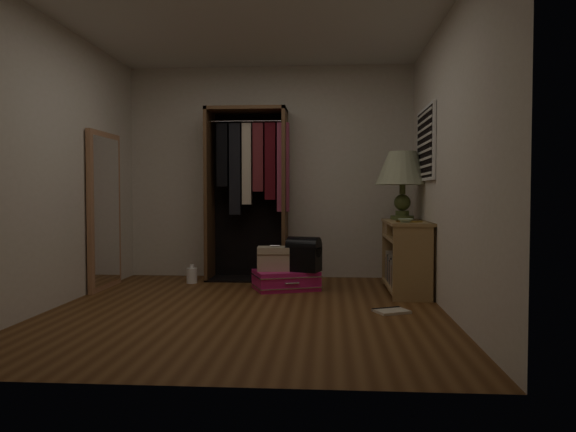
# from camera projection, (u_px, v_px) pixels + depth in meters

# --- Properties ---
(ground) EXTENTS (4.00, 4.00, 0.00)m
(ground) POSITION_uv_depth(u_px,v_px,m) (247.00, 310.00, 5.01)
(ground) COLOR brown
(ground) RESTS_ON ground
(room_walls) EXTENTS (3.52, 4.02, 2.60)m
(room_walls) POSITION_uv_depth(u_px,v_px,m) (255.00, 141.00, 4.98)
(room_walls) COLOR beige
(room_walls) RESTS_ON ground
(console_bookshelf) EXTENTS (0.42, 1.12, 0.75)m
(console_bookshelf) POSITION_uv_depth(u_px,v_px,m) (405.00, 255.00, 5.93)
(console_bookshelf) COLOR #A78350
(console_bookshelf) RESTS_ON ground
(open_wardrobe) EXTENTS (0.98, 0.50, 2.05)m
(open_wardrobe) POSITION_uv_depth(u_px,v_px,m) (251.00, 180.00, 6.74)
(open_wardrobe) COLOR brown
(open_wardrobe) RESTS_ON ground
(floor_mirror) EXTENTS (0.06, 0.80, 1.70)m
(floor_mirror) POSITION_uv_depth(u_px,v_px,m) (105.00, 211.00, 6.09)
(floor_mirror) COLOR #B37B57
(floor_mirror) RESTS_ON ground
(pink_suitcase) EXTENTS (0.80, 0.69, 0.21)m
(pink_suitcase) POSITION_uv_depth(u_px,v_px,m) (286.00, 280.00, 6.06)
(pink_suitcase) COLOR #D51A72
(pink_suitcase) RESTS_ON ground
(train_case) EXTENTS (0.40, 0.29, 0.27)m
(train_case) POSITION_uv_depth(u_px,v_px,m) (275.00, 258.00, 6.06)
(train_case) COLOR #B7AB8C
(train_case) RESTS_ON pink_suitcase
(black_bag) EXTENTS (0.39, 0.32, 0.37)m
(black_bag) POSITION_uv_depth(u_px,v_px,m) (304.00, 253.00, 5.98)
(black_bag) COLOR black
(black_bag) RESTS_ON pink_suitcase
(table_lamp) EXTENTS (0.62, 0.62, 0.75)m
(table_lamp) POSITION_uv_depth(u_px,v_px,m) (403.00, 170.00, 6.19)
(table_lamp) COLOR #415026
(table_lamp) RESTS_ON console_bookshelf
(brass_tray) EXTENTS (0.35, 0.35, 0.02)m
(brass_tray) POSITION_uv_depth(u_px,v_px,m) (409.00, 221.00, 5.67)
(brass_tray) COLOR #A68C40
(brass_tray) RESTS_ON console_bookshelf
(ceramic_bowl) EXTENTS (0.18, 0.18, 0.04)m
(ceramic_bowl) POSITION_uv_depth(u_px,v_px,m) (405.00, 220.00, 5.58)
(ceramic_bowl) COLOR #AED0B6
(ceramic_bowl) RESTS_ON console_bookshelf
(white_jug) EXTENTS (0.14, 0.14, 0.21)m
(white_jug) POSITION_uv_depth(u_px,v_px,m) (192.00, 275.00, 6.48)
(white_jug) COLOR white
(white_jug) RESTS_ON ground
(floor_book) EXTENTS (0.34, 0.32, 0.03)m
(floor_book) POSITION_uv_depth(u_px,v_px,m) (391.00, 311.00, 4.90)
(floor_book) COLOR beige
(floor_book) RESTS_ON ground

